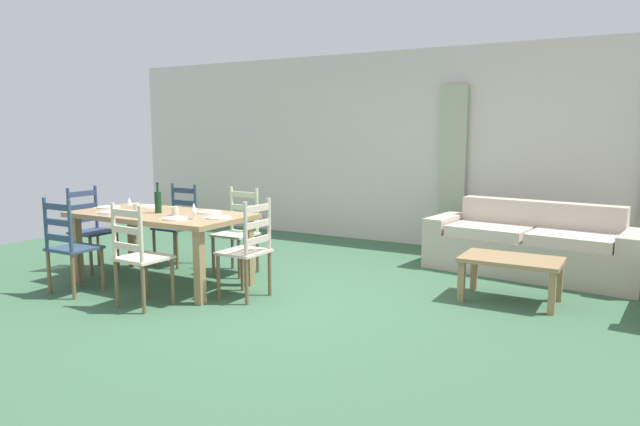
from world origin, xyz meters
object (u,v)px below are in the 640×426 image
dining_chair_far_right (238,231)px  wine_glass_near_left (129,202)px  dining_table (161,221)px  dining_chair_head_west (90,229)px  dining_chair_far_left (178,225)px  dining_chair_near_left (70,246)px  coffee_cup_primary (175,211)px  dining_chair_head_east (248,249)px  coffee_table (511,264)px  wine_glass_near_right (194,208)px  dining_chair_near_right (139,256)px  couch (533,248)px  coffee_cup_secondary (136,207)px  wine_bottle (158,202)px

dining_chair_far_right → wine_glass_near_left: bearing=-129.2°
dining_table → dining_chair_far_right: 0.89m
dining_table → dining_chair_head_west: 1.15m
dining_table → dining_chair_far_left: size_ratio=1.98×
dining_chair_near_left → dining_chair_far_right: same height
dining_chair_far_left → dining_chair_far_right: bearing=0.1°
dining_chair_head_west → coffee_cup_primary: size_ratio=10.67×
dining_chair_near_left → dining_chair_head_east: same height
dining_chair_head_east → coffee_table: bearing=27.3°
dining_chair_head_east → coffee_table: (2.20, 1.14, -0.12)m
dining_chair_head_west → wine_glass_near_right: bearing=-5.8°
dining_chair_far_left → coffee_table: dining_chair_far_left is taller
dining_chair_far_left → dining_chair_near_right: bearing=-58.0°
couch → coffee_table: size_ratio=2.62×
dining_chair_far_left → coffee_table: size_ratio=1.07×
dining_chair_far_left → coffee_cup_secondary: 0.90m
dining_chair_near_left → dining_chair_far_left: bearing=90.1°
dining_chair_far_left → dining_table: bearing=-57.4°
dining_chair_head_east → coffee_table: 2.48m
dining_chair_far_right → wine_glass_near_right: (0.18, -0.91, 0.38)m
wine_bottle → dining_chair_far_right: bearing=61.0°
dining_chair_head_east → coffee_cup_secondary: 1.45m
dining_chair_near_right → coffee_cup_primary: size_ratio=10.67×
dining_chair_near_right → dining_chair_far_left: size_ratio=1.00×
coffee_cup_secondary → coffee_table: size_ratio=0.10×
dining_chair_far_left → wine_bottle: 0.99m
dining_chair_near_left → dining_chair_near_right: bearing=1.5°
dining_chair_near_right → dining_chair_head_west: same height
wine_bottle → wine_glass_near_left: size_ratio=1.96×
dining_chair_far_right → couch: (2.90, 1.59, -0.19)m
coffee_cup_secondary → coffee_table: coffee_cup_secondary is taller
wine_glass_near_left → coffee_cup_secondary: wine_glass_near_left is taller
dining_chair_far_left → wine_glass_near_left: size_ratio=5.96×
dining_chair_head_east → dining_chair_far_left: bearing=154.7°
dining_table → dining_chair_far_left: 0.93m
wine_glass_near_right → coffee_table: bearing=25.2°
dining_chair_head_east → wine_bottle: bearing=-179.3°
dining_chair_far_right → wine_glass_near_right: size_ratio=5.96×
dining_chair_far_right → wine_glass_near_left: dining_chair_far_right is taller
dining_chair_far_left → coffee_cup_secondary: bearing=-76.4°
dining_chair_near_right → coffee_cup_secondary: (-0.73, 0.66, 0.32)m
wine_glass_near_left → wine_glass_near_right: 0.91m
wine_glass_near_left → coffee_cup_secondary: (0.02, 0.07, -0.07)m
dining_chair_far_right → coffee_cup_secondary: (-0.70, -0.82, 0.32)m
dining_table → coffee_cup_primary: bearing=-12.5°
dining_chair_head_west → dining_chair_head_east: 2.26m
wine_glass_near_right → dining_chair_near_left: bearing=-151.2°
dining_chair_near_right → couch: dining_chair_near_right is taller
dining_table → dining_chair_head_east: size_ratio=1.98×
wine_glass_near_left → coffee_table: size_ratio=0.18×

